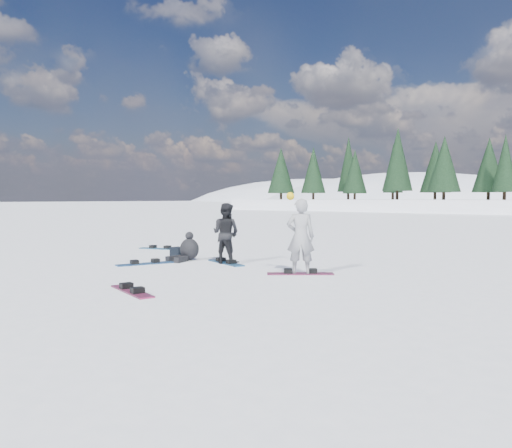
{
  "coord_description": "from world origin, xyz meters",
  "views": [
    {
      "loc": [
        6.82,
        -7.64,
        1.73
      ],
      "look_at": [
        -0.89,
        1.51,
        1.1
      ],
      "focal_mm": 35.0,
      "sensor_mm": 36.0,
      "label": 1
    }
  ],
  "objects": [
    {
      "name": "snowboarder_woman",
      "position": [
        0.38,
        1.56,
        0.87
      ],
      "size": [
        0.75,
        0.7,
        1.86
      ],
      "rotation": [
        0.0,
        0.0,
        3.77
      ],
      "color": "#98999D",
      "rests_on": "ground"
    },
    {
      "name": "snowboard_loose_b",
      "position": [
        -0.76,
        -2.18,
        0.01
      ],
      "size": [
        1.52,
        0.66,
        0.03
      ],
      "primitive_type": "cube",
      "rotation": [
        0.0,
        0.0,
        -0.27
      ],
      "color": "maroon",
      "rests_on": "ground"
    },
    {
      "name": "seated_rider",
      "position": [
        -3.45,
        1.64,
        0.3
      ],
      "size": [
        0.64,
        0.98,
        0.79
      ],
      "rotation": [
        0.0,
        0.0,
        0.18
      ],
      "color": "black",
      "rests_on": "ground"
    },
    {
      "name": "gear_bag",
      "position": [
        -4.15,
        1.89,
        0.15
      ],
      "size": [
        0.48,
        0.35,
        0.3
      ],
      "primitive_type": "cube",
      "rotation": [
        0.0,
        0.0,
        -0.11
      ],
      "color": "black",
      "rests_on": "ground"
    },
    {
      "name": "snowboard_woman",
      "position": [
        0.38,
        1.56,
        0.01
      ],
      "size": [
        1.34,
        1.17,
        0.03
      ],
      "primitive_type": "cube",
      "rotation": [
        0.0,
        0.0,
        0.69
      ],
      "color": "maroon",
      "rests_on": "ground"
    },
    {
      "name": "snowboarder_man",
      "position": [
        -2.2,
        1.84,
        0.8
      ],
      "size": [
        0.88,
        0.75,
        1.59
      ],
      "primitive_type": "imported",
      "rotation": [
        0.0,
        0.0,
        3.36
      ],
      "color": "black",
      "rests_on": "ground"
    },
    {
      "name": "snowboard_loose_a",
      "position": [
        -3.69,
        0.36,
        0.01
      ],
      "size": [
        0.75,
        1.51,
        0.03
      ],
      "primitive_type": "cube",
      "rotation": [
        0.0,
        0.0,
        1.24
      ],
      "color": "navy",
      "rests_on": "ground"
    },
    {
      "name": "ground",
      "position": [
        0.0,
        0.0,
        0.0
      ],
      "size": [
        420.0,
        420.0,
        0.0
      ],
      "primitive_type": "plane",
      "color": "white",
      "rests_on": "ground"
    },
    {
      "name": "snowboard_man",
      "position": [
        -2.2,
        1.84,
        0.01
      ],
      "size": [
        1.52,
        0.72,
        0.03
      ],
      "primitive_type": "cube",
      "rotation": [
        0.0,
        0.0,
        -0.3
      ],
      "color": "navy",
      "rests_on": "ground"
    },
    {
      "name": "snowboard_loose_c",
      "position": [
        -6.44,
        3.08,
        0.01
      ],
      "size": [
        1.51,
        0.78,
        0.03
      ],
      "primitive_type": "cube",
      "rotation": [
        0.0,
        0.0,
        0.35
      ],
      "color": "#1A6292",
      "rests_on": "ground"
    }
  ]
}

